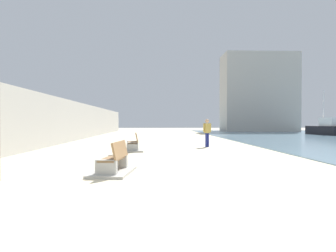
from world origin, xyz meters
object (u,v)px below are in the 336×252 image
at_px(bench_far, 133,146).
at_px(bench_near, 113,166).
at_px(person_walking, 207,131).
at_px(boat_outer, 326,128).

bearing_deg(bench_far, bench_near, -90.29).
height_order(person_walking, boat_outer, boat_outer).
bearing_deg(bench_near, bench_far, 89.71).
xyz_separation_m(bench_far, boat_outer, (21.60, 20.25, 0.58)).
relative_size(bench_far, person_walking, 1.24).
height_order(bench_near, bench_far, same).
bearing_deg(boat_outer, bench_far, -136.86).
height_order(bench_far, person_walking, person_walking).
height_order(bench_far, boat_outer, boat_outer).
xyz_separation_m(bench_near, bench_far, (0.04, 7.69, 0.00)).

